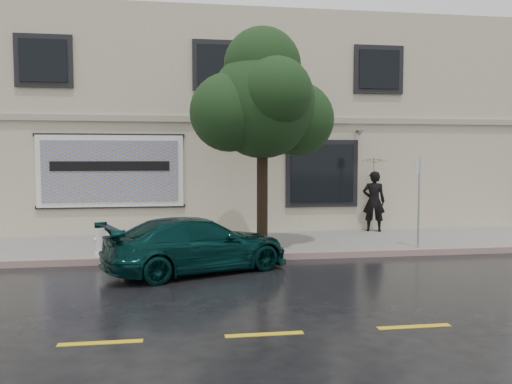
{
  "coord_description": "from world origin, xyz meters",
  "views": [
    {
      "loc": [
        -1.09,
        -10.17,
        2.46
      ],
      "look_at": [
        0.71,
        2.2,
        1.59
      ],
      "focal_mm": 35.0,
      "sensor_mm": 36.0,
      "label": 1
    }
  ],
  "objects": [
    {
      "name": "ground",
      "position": [
        0.0,
        0.0,
        0.0
      ],
      "size": [
        90.0,
        90.0,
        0.0
      ],
      "primitive_type": "plane",
      "color": "black",
      "rests_on": "ground"
    },
    {
      "name": "sidewalk",
      "position": [
        0.0,
        3.25,
        0.07
      ],
      "size": [
        20.0,
        3.5,
        0.15
      ],
      "primitive_type": "cube",
      "color": "gray",
      "rests_on": "ground"
    },
    {
      "name": "curb",
      "position": [
        0.0,
        1.5,
        0.07
      ],
      "size": [
        20.0,
        0.18,
        0.16
      ],
      "primitive_type": "cube",
      "color": "gray",
      "rests_on": "ground"
    },
    {
      "name": "road_marking",
      "position": [
        0.0,
        -3.5,
        0.01
      ],
      "size": [
        19.0,
        0.12,
        0.01
      ],
      "primitive_type": "cube",
      "color": "gold",
      "rests_on": "ground"
    },
    {
      "name": "building",
      "position": [
        0.0,
        9.0,
        3.5
      ],
      "size": [
        20.0,
        8.12,
        7.0
      ],
      "color": "beige",
      "rests_on": "ground"
    },
    {
      "name": "billboard",
      "position": [
        -3.2,
        4.92,
        2.05
      ],
      "size": [
        4.3,
        0.16,
        2.2
      ],
      "color": "white",
      "rests_on": "ground"
    },
    {
      "name": "car",
      "position": [
        -0.8,
        0.52,
        0.59
      ],
      "size": [
        4.4,
        3.15,
        1.17
      ],
      "primitive_type": "imported",
      "rotation": [
        0.0,
        0.0,
        1.95
      ],
      "color": "#072A28",
      "rests_on": "ground"
    },
    {
      "name": "pedestrian",
      "position": [
        4.77,
        4.6,
        1.09
      ],
      "size": [
        0.8,
        0.66,
        1.88
      ],
      "primitive_type": "imported",
      "rotation": [
        0.0,
        0.0,
        2.79
      ],
      "color": "black",
      "rests_on": "sidewalk"
    },
    {
      "name": "umbrella",
      "position": [
        4.77,
        4.6,
        2.35
      ],
      "size": [
        1.14,
        1.14,
        0.64
      ],
      "primitive_type": "imported",
      "rotation": [
        0.0,
        0.0,
        0.41
      ],
      "color": "black",
      "rests_on": "pedestrian"
    },
    {
      "name": "street_tree",
      "position": [
        0.87,
        2.2,
        3.73
      ],
      "size": [
        2.66,
        2.66,
        4.94
      ],
      "color": "black",
      "rests_on": "sidewalk"
    },
    {
      "name": "fire_hydrant",
      "position": [
        -3.02,
        1.8,
        0.53
      ],
      "size": [
        0.32,
        0.3,
        0.79
      ],
      "rotation": [
        0.0,
        0.0,
        -0.31
      ],
      "color": "silver",
      "rests_on": "sidewalk"
    },
    {
      "name": "sign_pole",
      "position": [
        4.82,
        1.7,
        1.55
      ],
      "size": [
        0.28,
        0.05,
        2.3
      ],
      "rotation": [
        0.0,
        0.0,
        0.12
      ],
      "color": "#999CA1",
      "rests_on": "sidewalk"
    }
  ]
}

